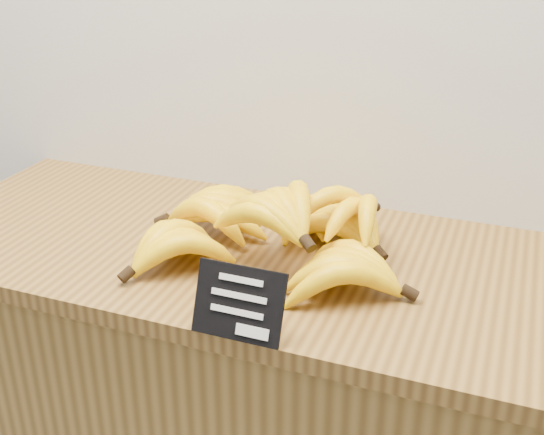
{
  "coord_description": "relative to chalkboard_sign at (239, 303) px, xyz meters",
  "views": [
    {
      "loc": [
        0.42,
        1.76,
        1.49
      ],
      "look_at": [
        0.06,
        2.7,
        1.02
      ],
      "focal_mm": 45.0,
      "sensor_mm": 36.0,
      "label": 1
    }
  ],
  "objects": [
    {
      "name": "chalkboard_sign",
      "position": [
        0.0,
        0.0,
        0.0
      ],
      "size": [
        0.13,
        0.04,
        0.1
      ],
      "primitive_type": "cube",
      "rotation": [
        -0.39,
        0.0,
        0.0
      ],
      "color": "black",
      "rests_on": "counter_top"
    },
    {
      "name": "banana_pile",
      "position": [
        -0.03,
        0.25,
        -0.0
      ],
      "size": [
        0.53,
        0.41,
        0.12
      ],
      "color": "yellow",
      "rests_on": "counter_top"
    },
    {
      "name": "counter_top",
      "position": [
        -0.03,
        0.25,
        -0.07
      ],
      "size": [
        1.39,
        0.54,
        0.03
      ],
      "primitive_type": "cube",
      "color": "brown",
      "rests_on": "counter"
    }
  ]
}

